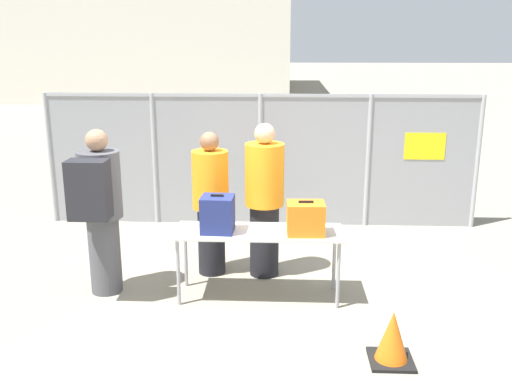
{
  "coord_description": "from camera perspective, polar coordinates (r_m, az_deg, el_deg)",
  "views": [
    {
      "loc": [
        0.32,
        -5.92,
        2.81
      ],
      "look_at": [
        0.02,
        0.54,
        1.05
      ],
      "focal_mm": 40.0,
      "sensor_mm": 36.0,
      "label": 1
    }
  ],
  "objects": [
    {
      "name": "inspection_table",
      "position": [
        6.23,
        0.27,
        -4.51
      ],
      "size": [
        1.83,
        0.61,
        0.78
      ],
      "color": "silver",
      "rests_on": "ground_plane"
    },
    {
      "name": "security_worker_near",
      "position": [
        6.76,
        0.85,
        -0.66
      ],
      "size": [
        0.46,
        0.46,
        1.86
      ],
      "rotation": [
        0.0,
        0.0,
        3.14
      ],
      "color": "black",
      "rests_on": "ground_plane"
    },
    {
      "name": "traffic_cone",
      "position": [
        5.36,
        13.47,
        -14.1
      ],
      "size": [
        0.39,
        0.39,
        0.49
      ],
      "color": "black",
      "rests_on": "ground_plane"
    },
    {
      "name": "security_worker_far",
      "position": [
        6.85,
        -4.55,
        -0.99
      ],
      "size": [
        0.43,
        0.43,
        1.75
      ],
      "rotation": [
        0.0,
        0.0,
        2.9
      ],
      "color": "black",
      "rests_on": "ground_plane"
    },
    {
      "name": "distant_hangar",
      "position": [
        31.4,
        -9.37,
        15.07
      ],
      "size": [
        13.3,
        13.68,
        5.64
      ],
      "color": "beige",
      "rests_on": "ground_plane"
    },
    {
      "name": "suitcase_orange",
      "position": [
        6.08,
        4.98,
        -2.65
      ],
      "size": [
        0.41,
        0.32,
        0.37
      ],
      "color": "orange",
      "rests_on": "inspection_table"
    },
    {
      "name": "ground_plane",
      "position": [
        6.56,
        -0.44,
        -10.13
      ],
      "size": [
        120.0,
        120.0,
        0.0
      ],
      "primitive_type": "plane",
      "color": "gray"
    },
    {
      "name": "traveler_hooded",
      "position": [
        6.44,
        -15.39,
        -1.41
      ],
      "size": [
        0.46,
        0.72,
        1.87
      ],
      "rotation": [
        0.0,
        0.0,
        0.42
      ],
      "color": "#4C4C51",
      "rests_on": "ground_plane"
    },
    {
      "name": "fence_section",
      "position": [
        8.63,
        0.59,
        3.49
      ],
      "size": [
        6.54,
        0.07,
        2.01
      ],
      "color": "#9EA0A5",
      "rests_on": "ground_plane"
    },
    {
      "name": "utility_trailer",
      "position": [
        10.83,
        5.87,
        2.11
      ],
      "size": [
        4.24,
        2.01,
        0.61
      ],
      "color": "white",
      "rests_on": "ground_plane"
    },
    {
      "name": "suitcase_navy",
      "position": [
        6.13,
        -3.86,
        -2.23
      ],
      "size": [
        0.36,
        0.33,
        0.42
      ],
      "color": "navy",
      "rests_on": "inspection_table"
    }
  ]
}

